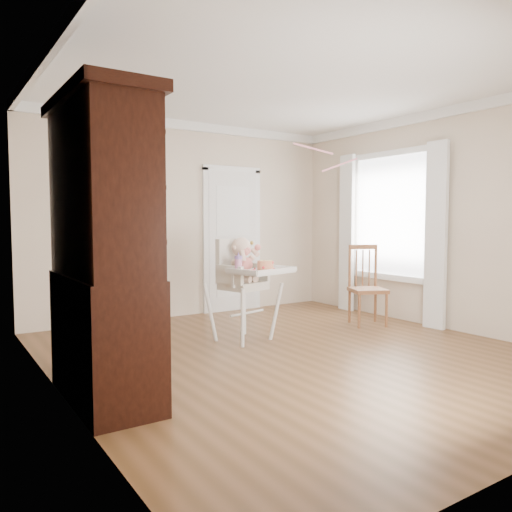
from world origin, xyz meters
TOP-DOWN VIEW (x-y plane):
  - floor at (0.00, 0.00)m, footprint 5.00×5.00m
  - ceiling at (0.00, 0.00)m, footprint 5.00×5.00m
  - wall_back at (0.00, 2.50)m, footprint 4.50×0.00m
  - wall_left at (-2.25, 0.00)m, footprint 0.00×5.00m
  - wall_right at (2.25, 0.00)m, footprint 0.00×5.00m
  - crown_molding at (0.00, 0.00)m, footprint 4.50×5.00m
  - doorway at (-0.90, 2.48)m, footprint 1.06×0.05m
  - closet_door at (0.70, 2.48)m, footprint 0.96×0.09m
  - window_right at (2.18, 0.80)m, footprint 0.13×1.84m
  - high_chair at (-0.16, 0.78)m, footprint 0.83×0.95m
  - baby at (-0.16, 0.81)m, footprint 0.37×0.28m
  - cake at (-0.07, 0.48)m, footprint 0.22×0.22m
  - sippy_cup at (-0.33, 0.62)m, footprint 0.08×0.08m
  - china_cabinet at (-1.99, -0.21)m, footprint 0.59×1.32m
  - dining_chair at (1.62, 0.65)m, footprint 0.55×0.55m
  - streamer at (0.91, 0.89)m, footprint 0.42×0.31m

SIDE VIEW (x-z plane):
  - floor at x=0.00m, z-range 0.00..0.00m
  - dining_chair at x=1.62m, z-range -0.03..0.99m
  - high_chair at x=-0.16m, z-range 0.14..1.29m
  - cake at x=-0.07m, z-range 0.80..0.91m
  - baby at x=-0.16m, z-range 0.63..1.14m
  - sippy_cup at x=-0.33m, z-range 0.79..0.99m
  - closet_door at x=0.70m, z-range -0.04..2.09m
  - doorway at x=-0.90m, z-range 0.00..2.22m
  - china_cabinet at x=-1.99m, z-range 0.00..2.23m
  - window_right at x=2.18m, z-range 0.14..2.44m
  - wall_back at x=0.00m, z-range -0.90..3.60m
  - wall_left at x=-2.25m, z-range -1.15..3.85m
  - wall_right at x=2.25m, z-range -1.15..3.85m
  - streamer at x=0.91m, z-range 2.13..2.28m
  - crown_molding at x=0.00m, z-range 2.58..2.70m
  - ceiling at x=0.00m, z-range 2.70..2.70m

